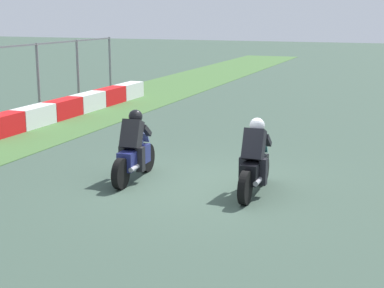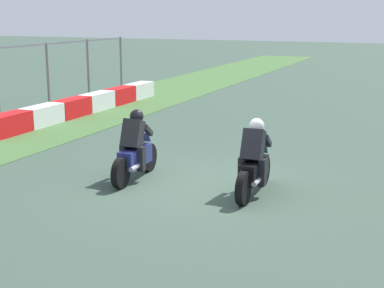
{
  "view_description": "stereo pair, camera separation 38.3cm",
  "coord_description": "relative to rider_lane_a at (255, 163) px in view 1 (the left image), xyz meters",
  "views": [
    {
      "loc": [
        -11.01,
        -4.03,
        3.53
      ],
      "look_at": [
        -0.15,
        0.13,
        0.9
      ],
      "focal_mm": 54.79,
      "sensor_mm": 36.0,
      "label": 1
    },
    {
      "loc": [
        -10.87,
        -4.39,
        3.53
      ],
      "look_at": [
        -0.15,
        0.13,
        0.9
      ],
      "focal_mm": 54.79,
      "sensor_mm": 36.0,
      "label": 2
    }
  ],
  "objects": [
    {
      "name": "ground_plane",
      "position": [
        0.17,
        1.2,
        -0.62
      ],
      "size": [
        120.0,
        120.0,
        0.0
      ],
      "primitive_type": "plane",
      "color": "#384C3F"
    },
    {
      "name": "rider_lane_a",
      "position": [
        0.0,
        0.0,
        0.0
      ],
      "size": [
        2.04,
        0.54,
        1.51
      ],
      "rotation": [
        0.0,
        0.0,
        0.02
      ],
      "color": "black",
      "rests_on": "ground_plane"
    },
    {
      "name": "rider_lane_b",
      "position": [
        0.03,
        2.66,
        0.0
      ],
      "size": [
        2.04,
        0.55,
        1.51
      ],
      "rotation": [
        0.0,
        0.0,
        0.06
      ],
      "color": "black",
      "rests_on": "ground_plane"
    }
  ]
}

